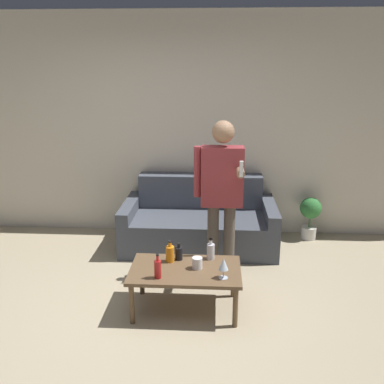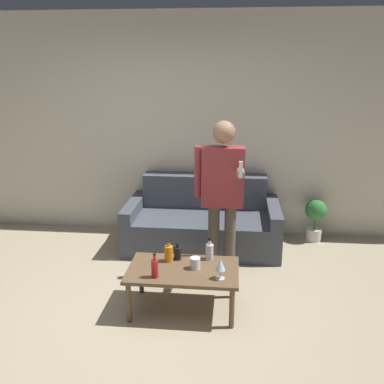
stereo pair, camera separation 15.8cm
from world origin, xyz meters
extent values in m
plane|color=tan|center=(0.00, 0.00, 0.00)|extent=(16.00, 16.00, 0.00)
cube|color=beige|center=(0.00, 2.27, 1.35)|extent=(8.00, 0.06, 2.70)
cube|color=#474C56|center=(0.37, 1.61, 0.20)|extent=(1.50, 0.67, 0.40)
cube|color=#474C56|center=(0.37, 2.07, 0.40)|extent=(1.50, 0.26, 0.80)
cube|color=#474C56|center=(-0.45, 1.74, 0.27)|extent=(0.14, 0.93, 0.54)
cube|color=#474C56|center=(1.19, 1.74, 0.27)|extent=(0.14, 0.93, 0.54)
cube|color=brown|center=(0.31, 0.36, 0.38)|extent=(0.96, 0.58, 0.03)
cylinder|color=brown|center=(-0.12, 0.11, 0.18)|extent=(0.04, 0.04, 0.36)
cylinder|color=brown|center=(0.74, 0.11, 0.18)|extent=(0.04, 0.04, 0.36)
cylinder|color=brown|center=(-0.12, 0.60, 0.18)|extent=(0.04, 0.04, 0.36)
cylinder|color=brown|center=(0.74, 0.60, 0.18)|extent=(0.04, 0.04, 0.36)
cylinder|color=black|center=(0.24, 0.54, 0.45)|extent=(0.07, 0.07, 0.12)
cylinder|color=black|center=(0.24, 0.54, 0.53)|extent=(0.03, 0.03, 0.05)
cylinder|color=black|center=(0.24, 0.54, 0.55)|extent=(0.03, 0.03, 0.01)
cylinder|color=#B21E1E|center=(0.09, 0.18, 0.47)|extent=(0.06, 0.06, 0.15)
cylinder|color=#B21E1E|center=(0.09, 0.18, 0.58)|extent=(0.02, 0.02, 0.06)
cylinder|color=black|center=(0.09, 0.18, 0.60)|extent=(0.03, 0.03, 0.01)
cylinder|color=silver|center=(0.52, 0.57, 0.46)|extent=(0.07, 0.07, 0.14)
cylinder|color=silver|center=(0.52, 0.57, 0.56)|extent=(0.03, 0.03, 0.06)
cylinder|color=black|center=(0.52, 0.57, 0.58)|extent=(0.03, 0.03, 0.01)
cylinder|color=orange|center=(0.16, 0.49, 0.47)|extent=(0.08, 0.08, 0.14)
cylinder|color=orange|center=(0.16, 0.49, 0.57)|extent=(0.03, 0.03, 0.06)
cylinder|color=black|center=(0.16, 0.49, 0.59)|extent=(0.03, 0.03, 0.01)
cylinder|color=silver|center=(0.63, 0.21, 0.40)|extent=(0.08, 0.08, 0.01)
cylinder|color=silver|center=(0.63, 0.21, 0.43)|extent=(0.01, 0.01, 0.07)
cone|color=silver|center=(0.63, 0.21, 0.52)|extent=(0.08, 0.08, 0.10)
cylinder|color=white|center=(0.41, 0.37, 0.44)|extent=(0.09, 0.09, 0.10)
cylinder|color=brown|center=(0.54, 0.98, 0.39)|extent=(0.11, 0.11, 0.77)
cylinder|color=brown|center=(0.70, 0.98, 0.39)|extent=(0.11, 0.11, 0.77)
cube|color=#933338|center=(0.62, 0.98, 1.06)|extent=(0.40, 0.18, 0.58)
sphere|color=#9E7556|center=(0.62, 0.98, 1.49)|extent=(0.21, 0.21, 0.21)
cylinder|color=#933338|center=(0.38, 0.98, 1.10)|extent=(0.07, 0.07, 0.49)
cylinder|color=#9E7556|center=(0.78, 0.85, 1.15)|extent=(0.07, 0.26, 0.07)
cube|color=white|center=(0.78, 0.69, 1.21)|extent=(0.03, 0.03, 0.14)
cylinder|color=silver|center=(1.72, 2.05, 0.08)|extent=(0.19, 0.19, 0.15)
cylinder|color=#476B38|center=(1.72, 2.05, 0.23)|extent=(0.02, 0.02, 0.16)
sphere|color=#337A38|center=(1.72, 2.05, 0.40)|extent=(0.26, 0.26, 0.26)
camera|label=1|loc=(0.56, -2.98, 2.09)|focal=40.00mm
camera|label=2|loc=(0.72, -2.97, 2.09)|focal=40.00mm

